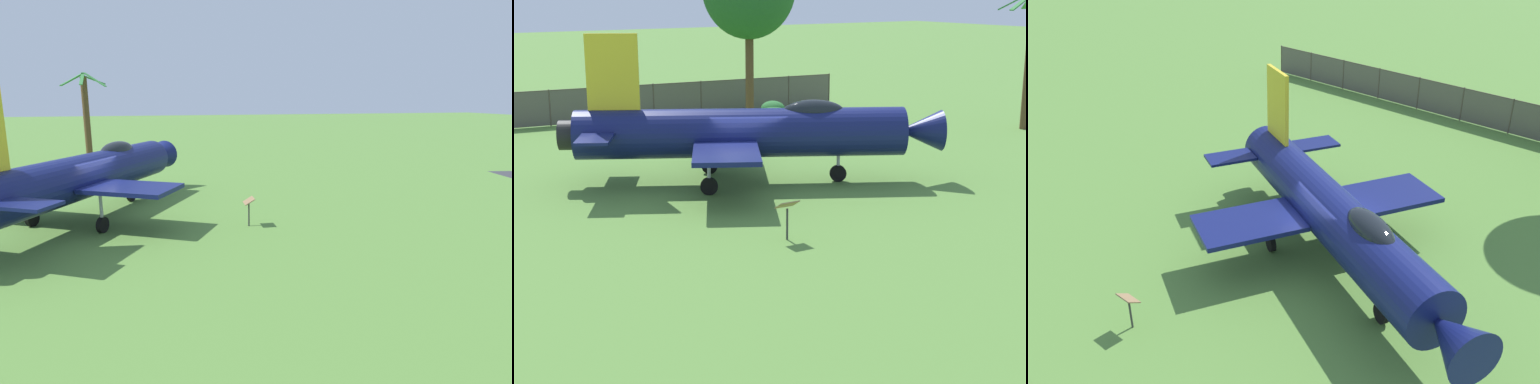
% 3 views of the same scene
% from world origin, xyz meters
% --- Properties ---
extents(ground_plane, '(200.00, 200.00, 0.00)m').
position_xyz_m(ground_plane, '(0.00, 0.00, 0.00)').
color(ground_plane, '#568438').
extents(display_jet, '(12.76, 8.98, 5.32)m').
position_xyz_m(display_jet, '(-0.33, 0.18, 1.88)').
color(display_jet, '#111951').
rests_on(display_jet, ground_plane).
extents(perimeter_fence, '(30.16, 2.76, 1.86)m').
position_xyz_m(perimeter_fence, '(0.83, -15.36, 0.98)').
color(perimeter_fence, '#4C4238').
rests_on(perimeter_fence, ground_plane).
extents(info_plaque, '(0.61, 0.41, 1.14)m').
position_xyz_m(info_plaque, '(2.21, 6.31, 0.85)').
color(info_plaque, '#333333').
rests_on(info_plaque, ground_plane).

